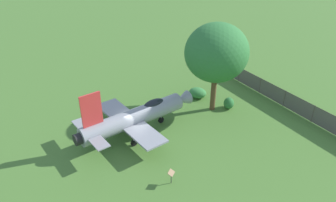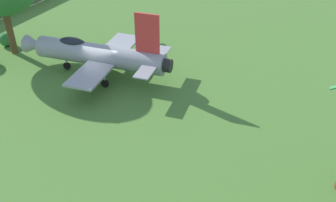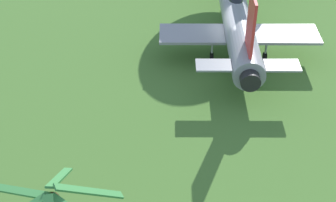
% 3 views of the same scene
% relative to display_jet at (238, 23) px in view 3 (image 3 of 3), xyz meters
% --- Properties ---
extents(ground_plane, '(200.00, 200.00, 0.00)m').
position_rel_display_jet_xyz_m(ground_plane, '(-0.17, -0.30, -1.80)').
color(ground_plane, '#47722D').
extents(display_jet, '(8.94, 11.53, 5.48)m').
position_rel_display_jet_xyz_m(display_jet, '(0.00, 0.00, 0.00)').
color(display_jet, gray).
rests_on(display_jet, ground_plane).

